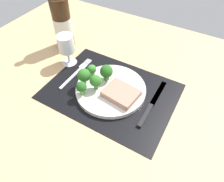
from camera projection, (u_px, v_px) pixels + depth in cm
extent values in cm
cube|color=tan|center=(111.00, 94.00, 74.50)|extent=(140.00, 110.00, 3.00)
cube|color=black|center=(111.00, 91.00, 73.28)|extent=(45.26, 33.22, 0.30)
cylinder|color=silver|center=(111.00, 89.00, 72.57)|extent=(24.97, 24.97, 1.60)
cube|color=tan|center=(121.00, 93.00, 68.76)|extent=(12.23, 10.17, 2.14)
cylinder|color=#5B8942|center=(107.00, 77.00, 74.26)|extent=(1.92, 1.92, 1.87)
sphere|color=#235B1E|center=(106.00, 71.00, 72.09)|extent=(4.71, 4.71, 4.71)
cylinder|color=#5B8942|center=(85.00, 81.00, 72.81)|extent=(1.20, 1.20, 1.97)
sphere|color=#2D6B23|center=(84.00, 75.00, 70.62)|extent=(4.65, 4.65, 4.65)
cylinder|color=#6B994C|center=(82.00, 92.00, 69.52)|extent=(1.72, 1.72, 1.80)
sphere|color=#235B1E|center=(81.00, 87.00, 67.74)|extent=(3.56, 3.56, 3.56)
cylinder|color=#5B8942|center=(92.00, 74.00, 75.92)|extent=(1.86, 1.86, 1.43)
sphere|color=#387A2D|center=(92.00, 69.00, 74.32)|extent=(3.38, 3.38, 3.38)
cylinder|color=#5B8942|center=(96.00, 86.00, 70.92)|extent=(1.53, 1.53, 2.15)
sphere|color=#2D6B23|center=(96.00, 81.00, 68.83)|extent=(4.12, 4.12, 4.12)
cube|color=silver|center=(71.00, 78.00, 77.30)|extent=(1.00, 13.00, 0.50)
cube|color=silver|center=(83.00, 66.00, 81.85)|extent=(2.40, 2.60, 0.40)
cube|color=silver|center=(86.00, 61.00, 83.96)|extent=(0.30, 3.60, 0.35)
cube|color=silver|center=(87.00, 62.00, 83.76)|extent=(0.30, 3.60, 0.35)
cube|color=silver|center=(88.00, 62.00, 83.56)|extent=(0.30, 3.60, 0.35)
cube|color=silver|center=(89.00, 63.00, 83.36)|extent=(0.30, 3.60, 0.35)
cube|color=black|center=(145.00, 115.00, 65.49)|extent=(1.40, 10.00, 0.80)
cube|color=silver|center=(158.00, 93.00, 72.38)|extent=(1.80, 13.00, 0.30)
cylinder|color=#331E0F|center=(63.00, 24.00, 84.70)|extent=(7.55, 7.55, 21.28)
cylinder|color=silver|center=(63.00, 26.00, 85.49)|extent=(7.71, 7.71, 7.45)
cylinder|color=silver|center=(69.00, 62.00, 84.22)|extent=(6.18, 6.18, 0.40)
cylinder|color=silver|center=(68.00, 56.00, 82.05)|extent=(0.80, 0.80, 5.48)
cylinder|color=silver|center=(66.00, 44.00, 77.56)|extent=(6.43, 6.43, 6.65)
cylinder|color=tan|center=(67.00, 49.00, 79.25)|extent=(5.66, 5.66, 2.08)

